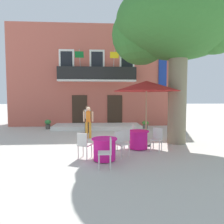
{
  "coord_description": "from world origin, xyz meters",
  "views": [
    {
      "loc": [
        -0.41,
        -10.26,
        2.12
      ],
      "look_at": [
        0.31,
        1.42,
        1.3
      ],
      "focal_mm": 32.92,
      "sensor_mm": 36.0,
      "label": 1
    }
  ],
  "objects_px": {
    "cafe_chair_near_tree_0": "(157,138)",
    "cafe_table_near_tree": "(138,140)",
    "cafe_umbrella": "(147,86)",
    "ground_planter_left": "(48,124)",
    "cafe_chair_near_tree_1": "(136,133)",
    "plane_tree": "(177,25)",
    "ground_planter_right": "(145,124)",
    "cafe_table_middle": "(104,149)",
    "pedestrian_near_entrance": "(88,121)",
    "cafe_chair_near_tree_2": "(124,138)",
    "pedestrian_mid_plaza": "(87,118)",
    "cafe_chair_middle_1": "(84,144)",
    "cafe_chair_middle_0": "(121,142)",
    "cafe_chair_middle_2": "(107,151)"
  },
  "relations": [
    {
      "from": "cafe_table_middle",
      "to": "pedestrian_near_entrance",
      "type": "distance_m",
      "value": 3.97
    },
    {
      "from": "pedestrian_near_entrance",
      "to": "cafe_chair_near_tree_2",
      "type": "bearing_deg",
      "value": -60.93
    },
    {
      "from": "cafe_chair_middle_2",
      "to": "cafe_chair_near_tree_2",
      "type": "bearing_deg",
      "value": 68.37
    },
    {
      "from": "plane_tree",
      "to": "cafe_chair_near_tree_1",
      "type": "height_order",
      "value": "plane_tree"
    },
    {
      "from": "cafe_table_near_tree",
      "to": "cafe_chair_near_tree_1",
      "type": "height_order",
      "value": "cafe_chair_near_tree_1"
    },
    {
      "from": "ground_planter_left",
      "to": "cafe_umbrella",
      "type": "bearing_deg",
      "value": -43.05
    },
    {
      "from": "cafe_table_middle",
      "to": "ground_planter_right",
      "type": "bearing_deg",
      "value": 67.12
    },
    {
      "from": "cafe_table_middle",
      "to": "cafe_chair_middle_2",
      "type": "distance_m",
      "value": 0.77
    },
    {
      "from": "cafe_umbrella",
      "to": "ground_planter_left",
      "type": "height_order",
      "value": "cafe_umbrella"
    },
    {
      "from": "cafe_chair_middle_1",
      "to": "pedestrian_near_entrance",
      "type": "height_order",
      "value": "pedestrian_near_entrance"
    },
    {
      "from": "cafe_table_middle",
      "to": "cafe_umbrella",
      "type": "height_order",
      "value": "cafe_umbrella"
    },
    {
      "from": "cafe_chair_near_tree_1",
      "to": "pedestrian_mid_plaza",
      "type": "xyz_separation_m",
      "value": [
        -2.35,
        3.38,
        0.39
      ]
    },
    {
      "from": "cafe_chair_near_tree_1",
      "to": "ground_planter_right",
      "type": "distance_m",
      "value": 5.14
    },
    {
      "from": "cafe_chair_middle_1",
      "to": "cafe_chair_middle_2",
      "type": "xyz_separation_m",
      "value": [
        0.77,
        -1.01,
        0.0
      ]
    },
    {
      "from": "cafe_chair_near_tree_2",
      "to": "ground_planter_left",
      "type": "xyz_separation_m",
      "value": [
        -4.44,
        6.12,
        -0.17
      ]
    },
    {
      "from": "plane_tree",
      "to": "cafe_chair_middle_2",
      "type": "distance_m",
      "value": 6.72
    },
    {
      "from": "cafe_chair_near_tree_2",
      "to": "cafe_umbrella",
      "type": "relative_size",
      "value": 0.31
    },
    {
      "from": "plane_tree",
      "to": "ground_planter_right",
      "type": "height_order",
      "value": "plane_tree"
    },
    {
      "from": "cafe_chair_near_tree_2",
      "to": "cafe_umbrella",
      "type": "height_order",
      "value": "cafe_umbrella"
    },
    {
      "from": "cafe_umbrella",
      "to": "ground_planter_left",
      "type": "relative_size",
      "value": 4.55
    },
    {
      "from": "cafe_chair_near_tree_0",
      "to": "cafe_umbrella",
      "type": "distance_m",
      "value": 2.28
    },
    {
      "from": "plane_tree",
      "to": "ground_planter_left",
      "type": "xyz_separation_m",
      "value": [
        -6.99,
        4.67,
        -5.03
      ]
    },
    {
      "from": "cafe_table_middle",
      "to": "cafe_umbrella",
      "type": "relative_size",
      "value": 0.3
    },
    {
      "from": "cafe_chair_near_tree_0",
      "to": "cafe_table_near_tree",
      "type": "bearing_deg",
      "value": 153.85
    },
    {
      "from": "cafe_table_middle",
      "to": "ground_planter_right",
      "type": "height_order",
      "value": "cafe_table_middle"
    },
    {
      "from": "pedestrian_near_entrance",
      "to": "cafe_chair_middle_1",
      "type": "bearing_deg",
      "value": -89.46
    },
    {
      "from": "plane_tree",
      "to": "cafe_chair_middle_1",
      "type": "bearing_deg",
      "value": -150.52
    },
    {
      "from": "pedestrian_near_entrance",
      "to": "cafe_chair_near_tree_0",
      "type": "bearing_deg",
      "value": -43.47
    },
    {
      "from": "cafe_chair_middle_0",
      "to": "cafe_chair_middle_1",
      "type": "bearing_deg",
      "value": -171.28
    },
    {
      "from": "cafe_table_middle",
      "to": "cafe_chair_near_tree_1",
      "type": "bearing_deg",
      "value": 56.96
    },
    {
      "from": "cafe_chair_near_tree_1",
      "to": "ground_planter_right",
      "type": "xyz_separation_m",
      "value": [
        1.55,
        4.9,
        -0.23
      ]
    },
    {
      "from": "cafe_table_middle",
      "to": "ground_planter_left",
      "type": "distance_m",
      "value": 8.09
    },
    {
      "from": "cafe_chair_near_tree_0",
      "to": "ground_planter_right",
      "type": "relative_size",
      "value": 1.73
    },
    {
      "from": "cafe_umbrella",
      "to": "cafe_chair_middle_0",
      "type": "bearing_deg",
      "value": -128.79
    },
    {
      "from": "cafe_table_middle",
      "to": "pedestrian_near_entrance",
      "type": "height_order",
      "value": "pedestrian_near_entrance"
    },
    {
      "from": "plane_tree",
      "to": "ground_planter_left",
      "type": "relative_size",
      "value": 11.38
    },
    {
      "from": "cafe_chair_middle_0",
      "to": "cafe_chair_middle_1",
      "type": "relative_size",
      "value": 1.0
    },
    {
      "from": "cafe_table_near_tree",
      "to": "cafe_chair_middle_2",
      "type": "relative_size",
      "value": 0.95
    },
    {
      "from": "cafe_chair_near_tree_0",
      "to": "cafe_chair_near_tree_1",
      "type": "height_order",
      "value": "same"
    },
    {
      "from": "cafe_chair_near_tree_2",
      "to": "cafe_table_near_tree",
      "type": "bearing_deg",
      "value": 31.11
    },
    {
      "from": "cafe_chair_near_tree_0",
      "to": "cafe_umbrella",
      "type": "xyz_separation_m",
      "value": [
        -0.23,
        0.9,
        2.08
      ]
    },
    {
      "from": "cafe_chair_middle_0",
      "to": "pedestrian_near_entrance",
      "type": "distance_m",
      "value": 3.69
    },
    {
      "from": "ground_planter_right",
      "to": "pedestrian_near_entrance",
      "type": "xyz_separation_m",
      "value": [
        -3.75,
        -3.27,
        0.64
      ]
    },
    {
      "from": "cafe_chair_near_tree_0",
      "to": "ground_planter_left",
      "type": "distance_m",
      "value": 8.37
    },
    {
      "from": "ground_planter_right",
      "to": "pedestrian_near_entrance",
      "type": "bearing_deg",
      "value": -138.95
    },
    {
      "from": "pedestrian_near_entrance",
      "to": "cafe_chair_middle_0",
      "type": "bearing_deg",
      "value": -68.49
    },
    {
      "from": "cafe_chair_middle_0",
      "to": "cafe_chair_middle_2",
      "type": "distance_m",
      "value": 1.32
    },
    {
      "from": "cafe_umbrella",
      "to": "cafe_chair_near_tree_0",
      "type": "bearing_deg",
      "value": -75.48
    },
    {
      "from": "cafe_table_middle",
      "to": "ground_planter_left",
      "type": "height_order",
      "value": "cafe_table_middle"
    },
    {
      "from": "cafe_chair_middle_2",
      "to": "pedestrian_mid_plaza",
      "type": "height_order",
      "value": "pedestrian_mid_plaza"
    }
  ]
}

